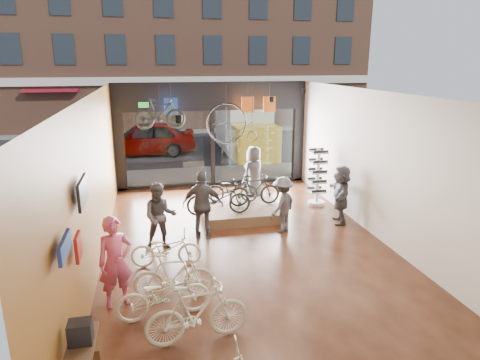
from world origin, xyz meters
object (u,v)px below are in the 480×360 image
object	(u,v)px
display_platform	(241,212)
hung_bike	(160,114)
floor_bike_2	(164,295)
customer_5	(341,195)
floor_bike_4	(166,249)
display_bike_left	(219,198)
customer_2	(203,205)
customer_3	(283,205)
box_truck	(247,130)
penny_farthing	(235,125)
customer_0	(115,262)
display_bike_mid	(255,190)
customer_1	(160,217)
customer_4	(254,173)
floor_bike_3	(174,276)
sunglasses_rack	(317,177)
floor_bike_1	(197,313)
street_car	(145,138)
display_bike_right	(232,189)

from	to	relation	value
display_platform	hung_bike	bearing A→B (deg)	140.43
floor_bike_2	display_platform	world-z (taller)	floor_bike_2
customer_5	display_platform	bearing A→B (deg)	-94.19
floor_bike_4	display_bike_left	size ratio (longest dim) A/B	0.88
floor_bike_2	hung_bike	bearing A→B (deg)	-8.78
display_platform	customer_2	distance (m)	2.00
customer_3	display_bike_left	bearing A→B (deg)	-70.37
box_truck	floor_bike_4	distance (m)	12.26
penny_farthing	display_bike_left	bearing A→B (deg)	-111.52
customer_0	customer_3	distance (m)	5.05
display_bike_mid	customer_1	xyz separation A→B (m)	(-2.85, -1.90, 0.07)
box_truck	display_bike_mid	distance (m)	8.70
floor_bike_2	customer_4	distance (m)	7.20
floor_bike_3	customer_2	world-z (taller)	customer_2
floor_bike_3	customer_5	distance (m)	5.85
floor_bike_4	customer_4	bearing A→B (deg)	-31.04
customer_2	hung_bike	distance (m)	3.84
sunglasses_rack	penny_farthing	distance (m)	3.19
display_bike_left	penny_farthing	xyz separation A→B (m)	(0.95, 2.40, 1.72)
floor_bike_1	hung_bike	world-z (taller)	hung_bike
customer_2	hung_bike	world-z (taller)	hung_bike
sunglasses_rack	customer_4	bearing A→B (deg)	161.49
customer_2	customer_5	world-z (taller)	customer_2
box_truck	display_bike_mid	world-z (taller)	box_truck
street_car	display_bike_left	world-z (taller)	street_car
box_truck	customer_5	bearing A→B (deg)	-86.70
floor_bike_1	display_bike_right	distance (m)	6.48
display_platform	customer_1	size ratio (longest dim) A/B	1.42
floor_bike_3	customer_0	world-z (taller)	customer_0
floor_bike_4	display_bike_left	distance (m)	2.82
street_car	customer_2	world-z (taller)	customer_2
customer_1	hung_bike	xyz separation A→B (m)	(0.20, 3.62, 2.08)
floor_bike_2	floor_bike_3	world-z (taller)	floor_bike_3
box_truck	sunglasses_rack	distance (m)	8.02
customer_4	penny_farthing	world-z (taller)	penny_farthing
box_truck	customer_2	xyz separation A→B (m)	(-3.44, -9.94, -0.33)
street_car	display_platform	xyz separation A→B (m)	(2.79, -9.62, -0.68)
display_bike_left	customer_3	size ratio (longest dim) A/B	1.18
customer_0	customer_1	world-z (taller)	customer_0
customer_5	hung_bike	size ratio (longest dim) A/B	1.07
customer_1	customer_3	size ratio (longest dim) A/B	1.10
customer_1	display_bike_right	bearing A→B (deg)	48.10
display_bike_left	customer_2	xyz separation A→B (m)	(-0.55, -0.86, 0.14)
floor_bike_4	floor_bike_3	bearing A→B (deg)	-171.73
display_bike_mid	sunglasses_rack	world-z (taller)	sunglasses_rack
floor_bike_3	box_truck	bearing A→B (deg)	-15.31
display_platform	customer_3	xyz separation A→B (m)	(0.87, -1.35, 0.62)
floor_bike_4	penny_farthing	xyz separation A→B (m)	(2.53, 4.71, 2.08)
customer_4	sunglasses_rack	world-z (taller)	sunglasses_rack
customer_5	customer_3	bearing A→B (deg)	-63.61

